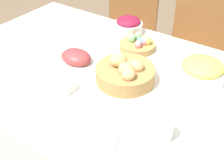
# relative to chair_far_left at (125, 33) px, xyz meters

# --- Properties ---
(dining_table) EXTENTS (1.82, 1.02, 0.76)m
(dining_table) POSITION_rel_chair_far_left_xyz_m (0.50, -0.87, -0.10)
(dining_table) COLOR silver
(dining_table) RESTS_ON ground
(chair_far_left) EXTENTS (0.46, 0.46, 0.90)m
(chair_far_left) POSITION_rel_chair_far_left_xyz_m (0.00, 0.00, 0.00)
(chair_far_left) COLOR brown
(chair_far_left) RESTS_ON ground
(chair_far_center) EXTENTS (0.45, 0.45, 0.90)m
(chair_far_center) POSITION_rel_chair_far_left_xyz_m (0.54, 0.00, 0.00)
(chair_far_center) COLOR brown
(chair_far_center) RESTS_ON ground
(bread_basket) EXTENTS (0.27, 0.27, 0.13)m
(bread_basket) POSITION_rel_chair_far_left_xyz_m (0.54, -0.87, 0.32)
(bread_basket) COLOR #9E7542
(bread_basket) RESTS_ON dining_table
(egg_basket) EXTENTS (0.19, 0.19, 0.08)m
(egg_basket) POSITION_rel_chair_far_left_xyz_m (0.44, -0.59, 0.30)
(egg_basket) COLOR #9E7542
(egg_basket) RESTS_ON dining_table
(ham_platter) EXTENTS (0.25, 0.18, 0.07)m
(ham_platter) POSITION_rel_chair_far_left_xyz_m (0.25, -0.88, 0.30)
(ham_platter) COLOR silver
(ham_platter) RESTS_ON dining_table
(pineapple_bowl) EXTENTS (0.22, 0.22, 0.10)m
(pineapple_bowl) POSITION_rel_chair_far_left_xyz_m (0.81, -0.65, 0.32)
(pineapple_bowl) COLOR silver
(pineapple_bowl) RESTS_ON dining_table
(beet_salad_bowl) EXTENTS (0.16, 0.16, 0.09)m
(beet_salad_bowl) POSITION_rel_chair_far_left_xyz_m (0.29, -0.45, 0.32)
(beet_salad_bowl) COLOR silver
(beet_salad_bowl) RESTS_ON dining_table
(dinner_plate) EXTENTS (0.24, 0.24, 0.01)m
(dinner_plate) POSITION_rel_chair_far_left_xyz_m (0.60, -1.23, 0.28)
(dinner_plate) COLOR silver
(dinner_plate) RESTS_ON dining_table
(fork) EXTENTS (0.02, 0.18, 0.00)m
(fork) POSITION_rel_chair_far_left_xyz_m (0.46, -1.23, 0.28)
(fork) COLOR silver
(fork) RESTS_ON dining_table
(knife) EXTENTS (0.02, 0.18, 0.00)m
(knife) POSITION_rel_chair_far_left_xyz_m (0.74, -1.23, 0.28)
(knife) COLOR silver
(knife) RESTS_ON dining_table
(spoon) EXTENTS (0.02, 0.18, 0.00)m
(spoon) POSITION_rel_chair_far_left_xyz_m (0.77, -1.23, 0.28)
(spoon) COLOR silver
(spoon) RESTS_ON dining_table
(drinking_cup) EXTENTS (0.07, 0.07, 0.08)m
(drinking_cup) POSITION_rel_chair_far_left_xyz_m (0.82, -1.08, 0.32)
(drinking_cup) COLOR silver
(drinking_cup) RESTS_ON dining_table
(butter_dish) EXTENTS (0.12, 0.07, 0.03)m
(butter_dish) POSITION_rel_chair_far_left_xyz_m (0.34, -1.07, 0.29)
(butter_dish) COLOR silver
(butter_dish) RESTS_ON dining_table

